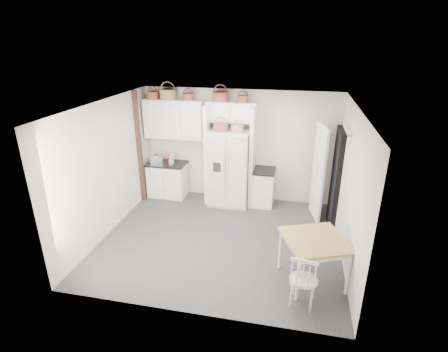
# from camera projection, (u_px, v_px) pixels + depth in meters

# --- Properties ---
(floor) EXTENTS (4.50, 4.50, 0.00)m
(floor) POSITION_uv_depth(u_px,v_px,m) (221.00, 239.00, 6.81)
(floor) COLOR black
(floor) RESTS_ON ground
(ceiling) EXTENTS (4.50, 4.50, 0.00)m
(ceiling) POSITION_uv_depth(u_px,v_px,m) (220.00, 106.00, 5.84)
(ceiling) COLOR white
(ceiling) RESTS_ON wall_back
(wall_back) EXTENTS (4.50, 0.00, 4.50)m
(wall_back) POSITION_uv_depth(u_px,v_px,m) (239.00, 146.00, 8.14)
(wall_back) COLOR beige
(wall_back) RESTS_ON floor
(wall_left) EXTENTS (0.00, 4.00, 4.00)m
(wall_left) POSITION_uv_depth(u_px,v_px,m) (107.00, 168.00, 6.76)
(wall_left) COLOR beige
(wall_left) RESTS_ON floor
(wall_right) EXTENTS (0.00, 4.00, 4.00)m
(wall_right) POSITION_uv_depth(u_px,v_px,m) (350.00, 188.00, 5.89)
(wall_right) COLOR beige
(wall_right) RESTS_ON floor
(refrigerator) EXTENTS (0.91, 0.73, 1.75)m
(refrigerator) POSITION_uv_depth(u_px,v_px,m) (230.00, 168.00, 7.99)
(refrigerator) COLOR silver
(refrigerator) RESTS_ON floor
(base_cab_left) EXTENTS (0.88, 0.56, 0.82)m
(base_cab_left) POSITION_uv_depth(u_px,v_px,m) (168.00, 180.00, 8.53)
(base_cab_left) COLOR white
(base_cab_left) RESTS_ON floor
(base_cab_right) EXTENTS (0.47, 0.56, 0.82)m
(base_cab_right) POSITION_uv_depth(u_px,v_px,m) (263.00, 188.00, 8.08)
(base_cab_right) COLOR white
(base_cab_right) RESTS_ON floor
(dining_table) EXTENTS (1.20, 1.20, 0.77)m
(dining_table) POSITION_uv_depth(u_px,v_px,m) (313.00, 260.00, 5.54)
(dining_table) COLOR olive
(dining_table) RESTS_ON floor
(windsor_chair) EXTENTS (0.46, 0.43, 0.84)m
(windsor_chair) POSITION_uv_depth(u_px,v_px,m) (304.00, 280.00, 5.03)
(windsor_chair) COLOR white
(windsor_chair) RESTS_ON floor
(counter_left) EXTENTS (0.92, 0.59, 0.04)m
(counter_left) POSITION_uv_depth(u_px,v_px,m) (167.00, 164.00, 8.37)
(counter_left) COLOR black
(counter_left) RESTS_ON base_cab_left
(counter_right) EXTENTS (0.51, 0.60, 0.04)m
(counter_right) POSITION_uv_depth(u_px,v_px,m) (264.00, 171.00, 7.92)
(counter_right) COLOR black
(counter_right) RESTS_ON base_cab_right
(toaster) EXTENTS (0.32, 0.23, 0.20)m
(toaster) POSITION_uv_depth(u_px,v_px,m) (157.00, 159.00, 8.34)
(toaster) COLOR silver
(toaster) RESTS_ON counter_left
(cookbook_red) EXTENTS (0.07, 0.16, 0.24)m
(cookbook_red) POSITION_uv_depth(u_px,v_px,m) (169.00, 159.00, 8.23)
(cookbook_red) COLOR #AC0918
(cookbook_red) RESTS_ON counter_left
(cookbook_cream) EXTENTS (0.05, 0.16, 0.23)m
(cookbook_cream) POSITION_uv_depth(u_px,v_px,m) (172.00, 160.00, 8.22)
(cookbook_cream) COLOR beige
(cookbook_cream) RESTS_ON counter_left
(basket_upper_a) EXTENTS (0.28, 0.28, 0.16)m
(basket_upper_a) POSITION_uv_depth(u_px,v_px,m) (153.00, 95.00, 7.95)
(basket_upper_a) COLOR brown
(basket_upper_a) RESTS_ON upper_cabinet
(basket_upper_b) EXTENTS (0.38, 0.38, 0.22)m
(basket_upper_b) POSITION_uv_depth(u_px,v_px,m) (168.00, 94.00, 7.86)
(basket_upper_b) COLOR olive
(basket_upper_b) RESTS_ON upper_cabinet
(basket_upper_c) EXTENTS (0.26, 0.26, 0.15)m
(basket_upper_c) POSITION_uv_depth(u_px,v_px,m) (188.00, 97.00, 7.79)
(basket_upper_c) COLOR brown
(basket_upper_c) RESTS_ON upper_cabinet
(basket_bridge_a) EXTENTS (0.36, 0.36, 0.20)m
(basket_bridge_a) POSITION_uv_depth(u_px,v_px,m) (220.00, 97.00, 7.63)
(basket_bridge_a) COLOR brown
(basket_bridge_a) RESTS_ON bridge_cabinet
(basket_bridge_b) EXTENTS (0.24, 0.24, 0.14)m
(basket_bridge_b) POSITION_uv_depth(u_px,v_px,m) (243.00, 99.00, 7.55)
(basket_bridge_b) COLOR brown
(basket_bridge_b) RESTS_ON bridge_cabinet
(basket_fridge_a) EXTENTS (0.32, 0.32, 0.17)m
(basket_fridge_a) POSITION_uv_depth(u_px,v_px,m) (221.00, 127.00, 7.58)
(basket_fridge_a) COLOR brown
(basket_fridge_a) RESTS_ON refrigerator
(basket_fridge_b) EXTENTS (0.27, 0.27, 0.14)m
(basket_fridge_b) POSITION_uv_depth(u_px,v_px,m) (237.00, 129.00, 7.51)
(basket_fridge_b) COLOR olive
(basket_fridge_b) RESTS_ON refrigerator
(upper_cabinet) EXTENTS (1.40, 0.34, 0.90)m
(upper_cabinet) POSITION_uv_depth(u_px,v_px,m) (174.00, 119.00, 8.05)
(upper_cabinet) COLOR white
(upper_cabinet) RESTS_ON wall_back
(bridge_cabinet) EXTENTS (1.12, 0.34, 0.45)m
(bridge_cabinet) POSITION_uv_depth(u_px,v_px,m) (232.00, 112.00, 7.71)
(bridge_cabinet) COLOR white
(bridge_cabinet) RESTS_ON wall_back
(fridge_panel_left) EXTENTS (0.08, 0.60, 2.30)m
(fridge_panel_left) POSITION_uv_depth(u_px,v_px,m) (209.00, 154.00, 8.05)
(fridge_panel_left) COLOR white
(fridge_panel_left) RESTS_ON floor
(fridge_panel_right) EXTENTS (0.08, 0.60, 2.30)m
(fridge_panel_right) POSITION_uv_depth(u_px,v_px,m) (252.00, 157.00, 7.85)
(fridge_panel_right) COLOR white
(fridge_panel_right) RESTS_ON floor
(trim_post) EXTENTS (0.09, 0.09, 2.60)m
(trim_post) POSITION_uv_depth(u_px,v_px,m) (139.00, 148.00, 7.98)
(trim_post) COLOR black
(trim_post) RESTS_ON floor
(doorway_void) EXTENTS (0.18, 0.85, 2.05)m
(doorway_void) POSITION_uv_depth(u_px,v_px,m) (338.00, 180.00, 6.92)
(doorway_void) COLOR black
(doorway_void) RESTS_ON floor
(door_slab) EXTENTS (0.21, 0.79, 2.05)m
(door_slab) POSITION_uv_depth(u_px,v_px,m) (318.00, 173.00, 7.29)
(door_slab) COLOR white
(door_slab) RESTS_ON floor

